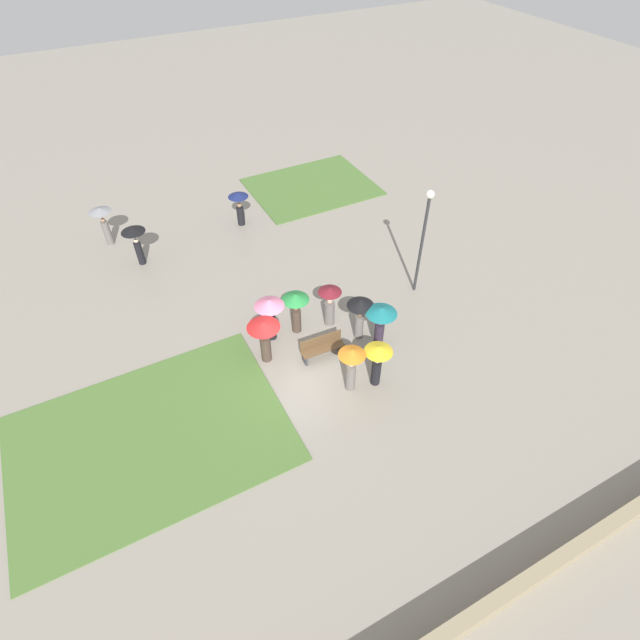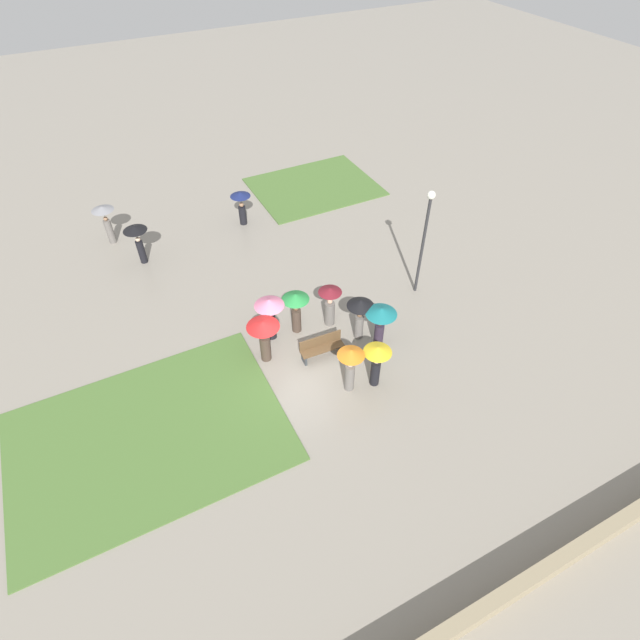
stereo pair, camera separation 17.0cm
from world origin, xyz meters
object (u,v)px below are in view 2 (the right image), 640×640
at_px(crowd_person_pink, 270,310).
at_px(lamp_post, 425,231).
at_px(lone_walker_mid_plaza, 137,236).
at_px(crowd_person_orange, 351,362).
at_px(lone_walker_far_path, 105,218).
at_px(crowd_person_maroon, 330,302).
at_px(crowd_person_green, 296,305).
at_px(crowd_person_yellow, 377,358).
at_px(crowd_person_black, 360,310).
at_px(park_bench, 321,347).
at_px(crowd_person_teal, 381,318).
at_px(crowd_person_red, 264,333).
at_px(lone_walker_near_lawn, 241,202).

bearing_deg(crowd_person_pink, lamp_post, 4.23).
bearing_deg(lone_walker_mid_plaza, crowd_person_orange, 164.38).
bearing_deg(lone_walker_far_path, crowd_person_maroon, -20.77).
relative_size(crowd_person_maroon, crowd_person_green, 0.98).
xyz_separation_m(crowd_person_yellow, lone_walker_far_path, (-6.61, 12.97, 0.01)).
bearing_deg(crowd_person_black, crowd_person_green, 178.80).
bearing_deg(crowd_person_black, park_bench, -138.25).
bearing_deg(crowd_person_maroon, lamp_post, -175.43).
relative_size(lamp_post, crowd_person_green, 2.53).
bearing_deg(park_bench, crowd_person_black, 10.50).
relative_size(crowd_person_maroon, lone_walker_mid_plaza, 0.95).
bearing_deg(park_bench, lamp_post, 18.95).
xyz_separation_m(crowd_person_maroon, crowd_person_black, (0.64, -1.15, 0.26)).
xyz_separation_m(crowd_person_teal, crowd_person_maroon, (-1.08, 1.87, -0.29)).
xyz_separation_m(lamp_post, crowd_person_black, (-3.54, -1.29, -1.62)).
relative_size(crowd_person_orange, crowd_person_yellow, 1.06).
relative_size(crowd_person_green, crowd_person_yellow, 1.01).
bearing_deg(lamp_post, crowd_person_black, -160.00).
bearing_deg(crowd_person_green, crowd_person_red, -5.59).
xyz_separation_m(lamp_post, crowd_person_green, (-5.50, 0.10, -1.67)).
bearing_deg(crowd_person_teal, crowd_person_green, -35.03).
distance_m(crowd_person_maroon, crowd_person_green, 1.35).
distance_m(crowd_person_maroon, lone_walker_far_path, 11.64).
relative_size(park_bench, lamp_post, 0.35).
relative_size(crowd_person_green, lone_walker_far_path, 0.96).
distance_m(crowd_person_pink, crowd_person_black, 3.32).
bearing_deg(crowd_person_red, crowd_person_yellow, -69.90).
relative_size(crowd_person_pink, crowd_person_black, 1.02).
relative_size(lamp_post, lone_walker_mid_plaza, 2.48).
relative_size(lamp_post, lone_walker_near_lawn, 2.70).
bearing_deg(crowd_person_teal, park_bench, -6.57).
bearing_deg(crowd_person_teal, crowd_person_pink, -26.62).
relative_size(park_bench, lone_walker_far_path, 0.86).
distance_m(crowd_person_orange, lone_walker_far_path, 13.99).
height_order(crowd_person_green, crowd_person_red, crowd_person_red).
bearing_deg(lone_walker_near_lawn, crowd_person_maroon, 5.60).
relative_size(crowd_person_red, lone_walker_near_lawn, 1.07).
bearing_deg(crowd_person_maroon, lone_walker_near_lawn, -83.68).
height_order(crowd_person_orange, crowd_person_black, crowd_person_orange).
bearing_deg(crowd_person_black, crowd_person_orange, -93.20).
distance_m(park_bench, crowd_person_red, 2.22).
bearing_deg(crowd_person_maroon, crowd_person_black, 121.90).
xyz_separation_m(crowd_person_pink, lone_walker_far_path, (-4.30, 9.25, -0.09)).
height_order(crowd_person_pink, crowd_person_yellow, crowd_person_pink).
relative_size(crowd_person_green, crowd_person_orange, 0.95).
distance_m(crowd_person_yellow, lone_walker_mid_plaza, 12.13).
xyz_separation_m(crowd_person_red, crowd_person_yellow, (2.94, -2.79, -0.05)).
height_order(crowd_person_green, lone_walker_near_lawn, crowd_person_green).
bearing_deg(crowd_person_yellow, crowd_person_orange, 111.15).
relative_size(lamp_post, crowd_person_pink, 2.46).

